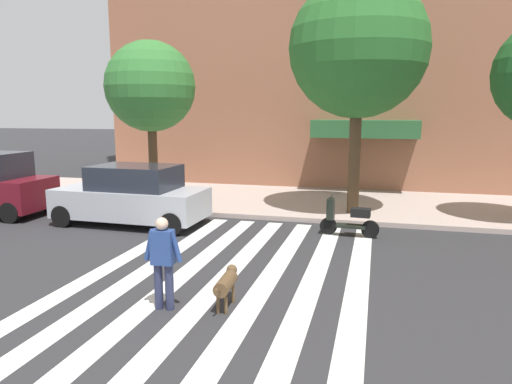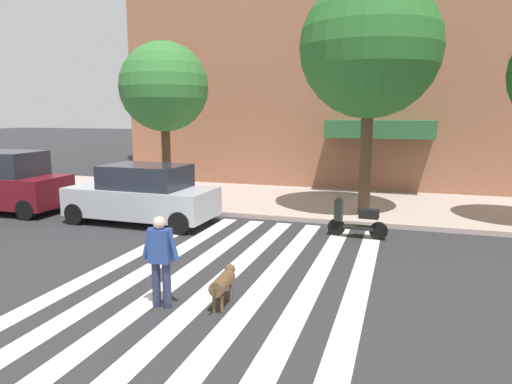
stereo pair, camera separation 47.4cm
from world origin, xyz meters
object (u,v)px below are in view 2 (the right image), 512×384
at_px(parked_car_behind_first, 143,195).
at_px(street_tree_middle, 370,48).
at_px(pedestrian_dog_walker, 161,256).
at_px(dog_on_leash, 223,282).
at_px(parked_car_near_curb, 4,183).
at_px(parked_scooter, 357,221).
at_px(street_tree_nearest, 164,87).

height_order(parked_car_behind_first, street_tree_middle, street_tree_middle).
xyz_separation_m(street_tree_middle, pedestrian_dog_walker, (-2.78, -8.24, -4.42)).
distance_m(parked_car_behind_first, dog_on_leash, 6.98).
height_order(parked_car_behind_first, pedestrian_dog_walker, parked_car_behind_first).
height_order(parked_car_near_curb, parked_car_behind_first, parked_car_near_curb).
distance_m(parked_car_behind_first, pedestrian_dog_walker, 6.61).
xyz_separation_m(parked_car_near_curb, dog_on_leash, (10.19, -5.12, -0.55)).
bearing_deg(dog_on_leash, parked_scooter, 71.56).
relative_size(parked_car_behind_first, street_tree_nearest, 0.79).
bearing_deg(street_tree_nearest, street_tree_middle, -3.24).
relative_size(street_tree_nearest, dog_on_leash, 5.22).
height_order(parked_car_behind_first, street_tree_nearest, street_tree_nearest).
bearing_deg(street_tree_nearest, pedestrian_dog_walker, -62.10).
bearing_deg(street_tree_middle, parked_car_near_curb, -167.03).
bearing_deg(street_tree_middle, parked_car_behind_first, -156.97).
distance_m(pedestrian_dog_walker, dog_on_leash, 1.19).
bearing_deg(dog_on_leash, parked_car_near_curb, 153.32).
xyz_separation_m(street_tree_nearest, street_tree_middle, (7.36, -0.42, 1.04)).
bearing_deg(parked_scooter, street_tree_middle, 90.90).
relative_size(street_tree_middle, pedestrian_dog_walker, 4.51).
height_order(street_tree_nearest, street_tree_middle, street_tree_middle).
distance_m(parked_car_behind_first, street_tree_nearest, 4.75).
xyz_separation_m(parked_scooter, street_tree_middle, (-0.04, 2.49, 4.87)).
bearing_deg(dog_on_leash, pedestrian_dog_walker, -160.46).
height_order(parked_car_behind_first, dog_on_leash, parked_car_behind_first).
bearing_deg(parked_car_near_curb, pedestrian_dog_walker, -30.89).
distance_m(parked_scooter, dog_on_leash, 5.68).
relative_size(pedestrian_dog_walker, dog_on_leash, 1.47).
bearing_deg(parked_car_near_curb, parked_scooter, 1.26).
relative_size(parked_car_behind_first, parked_scooter, 2.82).
relative_size(street_tree_nearest, street_tree_middle, 0.79).
distance_m(parked_car_near_curb, pedestrian_dog_walker, 10.68).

